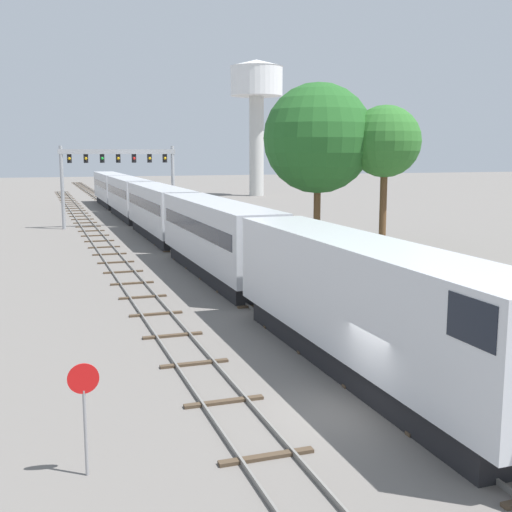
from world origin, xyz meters
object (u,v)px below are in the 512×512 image
Objects in this scene: signal_gantry at (119,167)px; trackside_tree_mid at (385,142)px; trackside_tree_left at (318,138)px; passenger_train at (159,210)px; stop_sign at (84,403)px; water_tower at (257,90)px.

trackside_tree_mid is at bearing -54.06° from signal_gantry.
signal_gantry is 25.38m from trackside_tree_left.
passenger_train reaches higher than stop_sign.
stop_sign is 0.25× the size of trackside_tree_mid.
trackside_tree_mid is at bearing -100.47° from water_tower.
water_tower is 68.87m from trackside_tree_mid.
water_tower is 2.08× the size of trackside_tree_mid.
trackside_tree_mid is (15.34, -14.03, 6.04)m from passenger_train.
water_tower is 67.23m from trackside_tree_left.
water_tower is at bearing 54.96° from signal_gantry.
passenger_train is at bearing 137.55° from trackside_tree_mid.
trackside_tree_left is (10.82, -11.37, 6.35)m from passenger_train.
water_tower reaches higher than signal_gantry.
stop_sign is at bearing -102.79° from passenger_train.
water_tower is 8.33× the size of stop_sign.
trackside_tree_left reaches higher than trackside_tree_mid.
trackside_tree_left reaches higher than signal_gantry.
trackside_tree_left is at bearing 149.50° from trackside_tree_mid.
water_tower is (29.97, 42.73, 12.40)m from signal_gantry.
stop_sign is 0.22× the size of trackside_tree_left.
water_tower is at bearing 68.75° from stop_sign.
water_tower is at bearing 62.37° from passenger_train.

